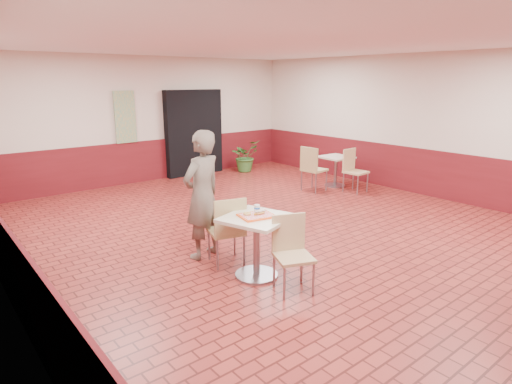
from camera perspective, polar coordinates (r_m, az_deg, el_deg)
room_shell at (r=6.71m, az=4.62°, el=6.60°), size 8.01×10.01×3.01m
wainscot_band at (r=6.92m, az=4.45°, el=-1.62°), size 8.00×10.00×1.00m
corridor_doorway at (r=11.36m, az=-8.27°, el=7.80°), size 1.60×0.22×2.20m
promo_poster at (r=10.56m, az=-17.04°, el=9.53°), size 0.50×0.03×1.20m
main_table at (r=5.39m, az=0.07°, el=-5.95°), size 0.76×0.76×0.80m
chair_main_front at (r=5.12m, az=4.76°, el=-7.57°), size 0.55×0.55×0.91m
chair_main_back at (r=5.74m, az=-3.78°, el=-4.77°), size 0.55×0.55×0.96m
customer at (r=5.95m, az=-7.16°, el=-0.43°), size 0.74×0.58×1.80m
serving_tray at (r=5.30m, az=0.07°, el=-3.18°), size 0.41×0.32×0.03m
ring_donut at (r=5.29m, az=-1.18°, el=-2.90°), size 0.12×0.12×0.03m
long_john_donut at (r=5.31m, az=0.49°, el=-2.76°), size 0.17×0.09×0.05m
paper_cup at (r=5.40m, az=0.14°, el=-2.18°), size 0.07×0.07×0.09m
second_table at (r=10.24m, az=10.59°, el=3.42°), size 0.67×0.67×0.71m
chair_second_left at (r=9.65m, az=7.50°, el=3.38°), size 0.52×0.52×1.01m
chair_second_front at (r=9.81m, az=12.82°, el=3.14°), size 0.47×0.47×0.96m
potted_plant at (r=11.72m, az=-1.48°, el=4.82°), size 0.89×0.81×0.85m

